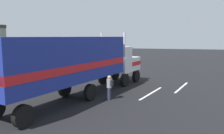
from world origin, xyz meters
TOP-DOWN VIEW (x-y plane):
  - ground_plane at (0.00, 0.00)m, footprint 120.00×120.00m
  - lane_stripe_near at (-2.45, -3.50)m, footprint 4.28×1.32m
  - lane_stripe_mid at (0.18, -5.73)m, footprint 4.30×1.24m
  - semi_truck at (-5.03, 1.22)m, footprint 14.30×6.21m
  - person_bystander at (-4.93, -0.98)m, footprint 0.34×0.46m

SIDE VIEW (x-z plane):
  - ground_plane at x=0.00m, z-range 0.00..0.00m
  - lane_stripe_near at x=-2.45m, z-range 0.00..0.01m
  - lane_stripe_mid at x=0.18m, z-range 0.00..0.01m
  - person_bystander at x=-4.93m, z-range 0.08..1.71m
  - semi_truck at x=-5.03m, z-range 0.27..4.77m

